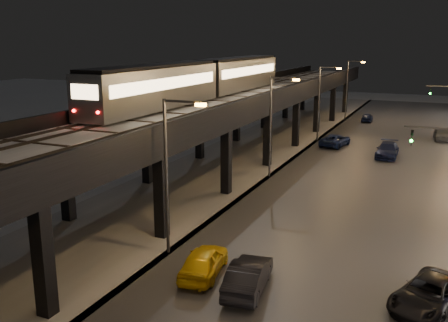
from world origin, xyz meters
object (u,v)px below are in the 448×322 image
(car_taxi, at_px, (204,262))
(car_onc_dark, at_px, (429,295))
(car_mid_silver, at_px, (335,140))
(car_onc_red, at_px, (442,134))
(subway_train, at_px, (204,79))
(car_far_white, at_px, (367,118))
(car_near_white, at_px, (248,277))
(car_onc_white, at_px, (387,151))

(car_taxi, relative_size, car_onc_dark, 0.88)
(car_mid_silver, height_order, car_onc_red, car_onc_red)
(subway_train, distance_m, car_onc_dark, 31.36)
(subway_train, distance_m, car_mid_silver, 18.38)
(car_far_white, bearing_deg, car_near_white, 90.30)
(car_onc_red, bearing_deg, car_near_white, -105.00)
(subway_train, xyz_separation_m, car_near_white, (13.65, -22.97, -7.60))
(car_onc_white, bearing_deg, car_onc_dark, -81.46)
(car_onc_white, bearing_deg, car_mid_silver, 149.85)
(car_mid_silver, relative_size, car_onc_red, 1.12)
(car_far_white, height_order, car_onc_red, car_onc_red)
(car_far_white, xyz_separation_m, car_onc_red, (10.56, -10.70, 0.14))
(car_onc_white, bearing_deg, car_taxi, -101.22)
(subway_train, bearing_deg, car_far_white, 71.14)
(subway_train, height_order, car_far_white, subway_train)
(car_near_white, bearing_deg, car_onc_dark, -175.51)
(car_near_white, height_order, car_onc_dark, car_near_white)
(car_onc_white, bearing_deg, subway_train, -151.08)
(car_far_white, bearing_deg, car_mid_silver, 85.68)
(subway_train, relative_size, car_mid_silver, 7.00)
(subway_train, xyz_separation_m, car_taxi, (10.92, -22.36, -7.61))
(car_onc_white, bearing_deg, car_onc_red, 66.48)
(car_near_white, height_order, car_far_white, car_near_white)
(car_mid_silver, distance_m, car_onc_white, 7.04)
(subway_train, relative_size, car_taxi, 7.99)
(subway_train, xyz_separation_m, car_onc_red, (21.73, 21.99, -7.60))
(car_taxi, xyz_separation_m, car_onc_white, (5.70, 31.97, -0.00))
(car_taxi, xyz_separation_m, car_mid_silver, (-0.46, 35.39, -0.05))
(car_taxi, height_order, car_mid_silver, car_taxi)
(car_mid_silver, height_order, car_far_white, car_mid_silver)
(car_taxi, relative_size, car_onc_red, 0.99)
(car_far_white, bearing_deg, car_onc_red, 132.36)
(car_onc_dark, bearing_deg, car_far_white, 120.99)
(car_taxi, bearing_deg, car_far_white, -99.63)
(car_near_white, xyz_separation_m, car_onc_white, (2.97, 32.58, -0.02))
(car_onc_dark, distance_m, car_onc_white, 31.20)
(car_mid_silver, bearing_deg, car_taxi, 99.72)
(car_mid_silver, bearing_deg, car_onc_white, 159.94)
(car_near_white, xyz_separation_m, car_onc_red, (8.08, 44.96, 0.00))
(car_onc_white, bearing_deg, car_near_white, -96.32)
(car_mid_silver, xyz_separation_m, car_onc_red, (11.27, 8.97, 0.06))
(car_far_white, bearing_deg, car_onc_dark, 98.97)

